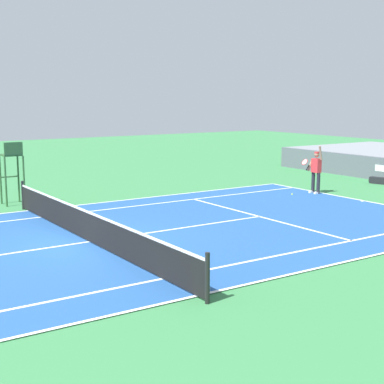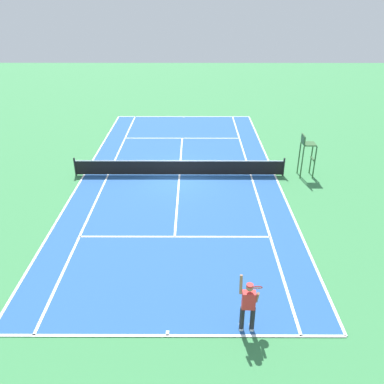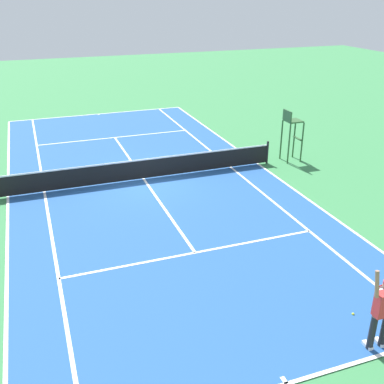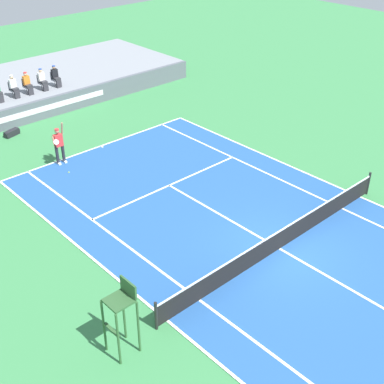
{
  "view_description": "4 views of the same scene",
  "coord_description": "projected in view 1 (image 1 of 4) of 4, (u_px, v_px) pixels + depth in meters",
  "views": [
    {
      "loc": [
        15.08,
        -6.45,
        4.15
      ],
      "look_at": [
        -0.74,
        4.07,
        1.0
      ],
      "focal_mm": 54.04,
      "sensor_mm": 36.0,
      "label": 1
    },
    {
      "loc": [
        -0.79,
        20.72,
        9.46
      ],
      "look_at": [
        -0.74,
        4.07,
        1.0
      ],
      "focal_mm": 37.06,
      "sensor_mm": 36.0,
      "label": 2
    },
    {
      "loc": [
        4.25,
        17.87,
        7.52
      ],
      "look_at": [
        -0.74,
        4.07,
        1.0
      ],
      "focal_mm": 42.96,
      "sensor_mm": 36.0,
      "label": 3
    },
    {
      "loc": [
        -12.94,
        -9.27,
        11.86
      ],
      "look_at": [
        -0.74,
        4.07,
        1.0
      ],
      "focal_mm": 48.73,
      "sensor_mm": 36.0,
      "label": 4
    }
  ],
  "objects": [
    {
      "name": "tennis_ball",
      "position": [
        292.0,
        194.0,
        24.56
      ],
      "size": [
        0.07,
        0.07,
        0.07
      ],
      "primitive_type": "sphere",
      "color": "#D1E533",
      "rests_on": "ground"
    },
    {
      "name": "court",
      "position": [
        88.0,
        242.0,
        16.59
      ],
      "size": [
        11.08,
        23.88,
        0.03
      ],
      "color": "#235193",
      "rests_on": "ground"
    },
    {
      "name": "umpire_chair",
      "position": [
        12.0,
        165.0,
        22.19
      ],
      "size": [
        0.77,
        0.77,
        2.44
      ],
      "color": "#2D562D",
      "rests_on": "ground"
    },
    {
      "name": "ground_plane",
      "position": [
        88.0,
        243.0,
        16.59
      ],
      "size": [
        80.0,
        80.0,
        0.0
      ],
      "primitive_type": "plane",
      "color": "#387F47"
    },
    {
      "name": "tennis_player",
      "position": [
        316.0,
        171.0,
        24.8
      ],
      "size": [
        0.77,
        0.62,
        2.08
      ],
      "color": "#232328",
      "rests_on": "ground"
    },
    {
      "name": "equipment_bag",
      "position": [
        379.0,
        180.0,
        27.72
      ],
      "size": [
        0.95,
        0.56,
        0.32
      ],
      "color": "black",
      "rests_on": "ground"
    },
    {
      "name": "net",
      "position": [
        88.0,
        225.0,
        16.5
      ],
      "size": [
        11.98,
        0.1,
        1.07
      ],
      "color": "black",
      "rests_on": "ground"
    }
  ]
}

